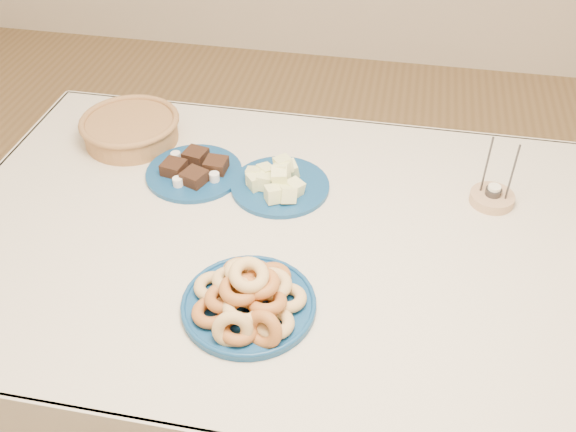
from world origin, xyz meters
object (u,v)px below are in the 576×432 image
(dining_table, at_px, (292,266))
(donut_platter, at_px, (248,299))
(melon_plate, at_px, (278,183))
(candle_holder, at_px, (492,197))
(wicker_basket, at_px, (131,128))
(brownie_plate, at_px, (194,171))

(dining_table, relative_size, donut_platter, 5.56)
(melon_plate, xyz_separation_m, candle_holder, (0.55, 0.05, -0.00))
(melon_plate, height_order, wicker_basket, melon_plate)
(donut_platter, xyz_separation_m, melon_plate, (-0.03, 0.42, -0.01))
(dining_table, height_order, wicker_basket, wicker_basket)
(dining_table, bearing_deg, brownie_plate, 148.19)
(brownie_plate, xyz_separation_m, wicker_basket, (-0.23, 0.13, 0.03))
(melon_plate, bearing_deg, brownie_plate, 175.08)
(donut_platter, height_order, brownie_plate, donut_platter)
(dining_table, relative_size, wicker_basket, 5.97)
(dining_table, relative_size, brownie_plate, 5.30)
(dining_table, distance_m, wicker_basket, 0.64)
(brownie_plate, relative_size, candle_holder, 1.73)
(brownie_plate, height_order, candle_holder, candle_holder)
(dining_table, xyz_separation_m, wicker_basket, (-0.53, 0.32, 0.15))
(brownie_plate, distance_m, candle_holder, 0.78)
(wicker_basket, distance_m, candle_holder, 1.02)
(melon_plate, distance_m, wicker_basket, 0.49)
(brownie_plate, bearing_deg, candle_holder, 2.39)
(melon_plate, bearing_deg, dining_table, -67.52)
(donut_platter, bearing_deg, dining_table, 80.07)
(brownie_plate, bearing_deg, dining_table, -31.81)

